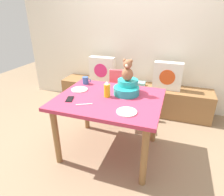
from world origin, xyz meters
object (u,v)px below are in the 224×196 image
(dining_table, at_px, (109,106))
(dinner_plate_near, at_px, (79,90))
(teddy_bear, at_px, (127,71))
(pillow_floral_left, at_px, (102,70))
(pillow_floral_right, at_px, (167,76))
(highchair, at_px, (118,89))
(coffee_mug, at_px, (86,80))
(ketchup_bottle, at_px, (107,90))
(infant_seat_teal, at_px, (127,88))
(book_stack, at_px, (139,84))
(cell_phone, at_px, (70,99))
(dinner_plate_far, at_px, (127,112))

(dining_table, relative_size, dinner_plate_near, 5.84)
(teddy_bear, bearing_deg, pillow_floral_left, 125.05)
(pillow_floral_right, distance_m, dinner_plate_near, 1.48)
(dining_table, relative_size, highchair, 1.48)
(coffee_mug, bearing_deg, ketchup_bottle, -35.72)
(highchair, distance_m, infant_seat_teal, 0.74)
(dining_table, distance_m, coffee_mug, 0.56)
(book_stack, height_order, dinner_plate_near, dinner_plate_near)
(pillow_floral_right, xyz_separation_m, dinner_plate_near, (-0.98, -1.11, 0.07))
(book_stack, height_order, highchair, highchair)
(teddy_bear, xyz_separation_m, dinner_plate_near, (-0.58, -0.08, -0.27))
(highchair, height_order, coffee_mug, coffee_mug)
(dining_table, relative_size, coffee_mug, 9.73)
(book_stack, distance_m, ketchup_bottle, 1.26)
(cell_phone, bearing_deg, book_stack, 53.04)
(pillow_floral_right, bearing_deg, teddy_bear, -111.31)
(dining_table, height_order, cell_phone, cell_phone)
(book_stack, height_order, cell_phone, cell_phone)
(ketchup_bottle, bearing_deg, dinner_plate_near, 168.93)
(pillow_floral_left, distance_m, dinner_plate_far, 1.69)
(highchair, bearing_deg, book_stack, 61.13)
(book_stack, xyz_separation_m, dining_table, (-0.11, -1.22, 0.14))
(pillow_floral_right, height_order, ketchup_bottle, ketchup_bottle)
(infant_seat_teal, distance_m, ketchup_bottle, 0.25)
(dining_table, xyz_separation_m, teddy_bear, (0.16, 0.18, 0.39))
(pillow_floral_right, bearing_deg, dinner_plate_far, -100.84)
(book_stack, bearing_deg, teddy_bear, -87.17)
(book_stack, distance_m, dinner_plate_near, 1.27)
(pillow_floral_right, relative_size, dinner_plate_far, 2.20)
(cell_phone, bearing_deg, infant_seat_teal, 15.96)
(ketchup_bottle, height_order, dinner_plate_near, ketchup_bottle)
(pillow_floral_right, relative_size, book_stack, 2.20)
(ketchup_bottle, bearing_deg, highchair, 97.86)
(dining_table, relative_size, teddy_bear, 4.67)
(pillow_floral_left, xyz_separation_m, ketchup_bottle, (0.53, -1.19, 0.15))
(pillow_floral_right, distance_m, dining_table, 1.32)
(book_stack, bearing_deg, infant_seat_teal, -87.17)
(dinner_plate_far, bearing_deg, highchair, 111.31)
(pillow_floral_left, distance_m, ketchup_bottle, 1.31)
(dinner_plate_far, bearing_deg, infant_seat_teal, 104.90)
(coffee_mug, xyz_separation_m, dinner_plate_far, (0.72, -0.58, -0.04))
(pillow_floral_right, distance_m, ketchup_bottle, 1.33)
(book_stack, bearing_deg, dining_table, -94.93)
(infant_seat_teal, bearing_deg, dining_table, -131.79)
(book_stack, relative_size, coffee_mug, 1.67)
(pillow_floral_left, distance_m, coffee_mug, 0.90)
(dining_table, height_order, teddy_bear, teddy_bear)
(ketchup_bottle, bearing_deg, cell_phone, -150.88)
(highchair, bearing_deg, dinner_plate_near, -112.30)
(ketchup_bottle, bearing_deg, coffee_mug, 144.28)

